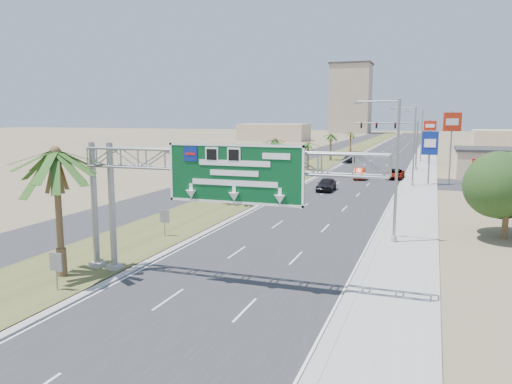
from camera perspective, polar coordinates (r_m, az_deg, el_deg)
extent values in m
plane|color=#8C7A59|center=(18.87, -15.48, -19.68)|extent=(600.00, 600.00, 0.00)
cube|color=#28282B|center=(124.15, 15.07, 4.30)|extent=(12.00, 300.00, 0.02)
cube|color=#9E9B93|center=(123.77, 19.00, 4.14)|extent=(4.00, 300.00, 0.10)
cube|color=#424F23|center=(125.34, 10.49, 4.52)|extent=(7.00, 300.00, 0.12)
cube|color=#28282B|center=(126.64, 7.36, 4.61)|extent=(8.00, 300.00, 0.02)
cylinder|color=gray|center=(29.43, -16.12, -1.77)|extent=(0.36, 0.36, 7.40)
cylinder|color=gray|center=(30.14, -17.98, -1.61)|extent=(0.36, 0.36, 7.40)
cube|color=#9E9B93|center=(30.25, -15.84, -8.30)|extent=(0.70, 0.70, 0.40)
cube|color=#9E9B93|center=(30.94, -17.67, -8.00)|extent=(0.70, 0.70, 0.40)
cube|color=#07451E|center=(24.95, -2.47, 2.08)|extent=(7.20, 0.12, 3.00)
cube|color=navy|center=(25.79, -7.52, 4.35)|extent=(0.75, 0.03, 0.75)
cone|color=white|center=(25.04, -2.53, -0.55)|extent=(0.56, 0.56, 0.45)
cylinder|color=brown|center=(29.17, -21.59, -2.53)|extent=(0.36, 0.36, 7.00)
cylinder|color=brown|center=(29.77, -21.31, -7.56)|extent=(0.54, 0.54, 1.68)
cylinder|color=brown|center=(49.79, -3.40, 1.33)|extent=(0.36, 0.36, 5.00)
cylinder|color=brown|center=(50.07, -3.38, -0.83)|extent=(0.54, 0.54, 1.20)
cylinder|color=brown|center=(64.69, 2.15, 3.39)|extent=(0.36, 0.36, 5.80)
cylinder|color=brown|center=(64.93, 2.14, 1.46)|extent=(0.54, 0.54, 1.39)
cylinder|color=brown|center=(82.03, 5.93, 4.02)|extent=(0.36, 0.36, 4.50)
cylinder|color=brown|center=(82.19, 5.92, 2.83)|extent=(0.54, 0.54, 1.08)
cylinder|color=brown|center=(100.52, 8.52, 5.02)|extent=(0.36, 0.36, 5.20)
cylinder|color=brown|center=(100.66, 8.50, 3.90)|extent=(0.54, 0.54, 1.25)
cylinder|color=brown|center=(125.12, 10.75, 5.58)|extent=(0.36, 0.36, 4.80)
cylinder|color=brown|center=(125.22, 10.73, 4.75)|extent=(0.54, 0.54, 1.15)
cylinder|color=gray|center=(35.73, 15.77, 2.15)|extent=(0.20, 0.20, 10.00)
cylinder|color=gray|center=(35.66, 13.82, 10.02)|extent=(2.80, 0.12, 0.12)
cube|color=slate|center=(35.83, 11.55, 9.93)|extent=(0.50, 0.22, 0.18)
cylinder|color=#9E9B93|center=(36.55, 15.47, -5.27)|extent=(0.44, 0.44, 0.50)
cylinder|color=gray|center=(65.60, 17.61, 4.91)|extent=(0.20, 0.20, 10.00)
cylinder|color=gray|center=(65.56, 16.57, 9.20)|extent=(2.80, 0.12, 0.12)
cube|color=slate|center=(65.65, 15.33, 9.16)|extent=(0.50, 0.22, 0.18)
cylinder|color=#9E9B93|center=(66.05, 17.42, 0.79)|extent=(0.44, 0.44, 0.50)
cylinder|color=gray|center=(101.55, 18.39, 6.07)|extent=(0.20, 0.20, 10.00)
cylinder|color=gray|center=(101.52, 17.73, 8.84)|extent=(2.80, 0.12, 0.12)
cube|color=slate|center=(101.58, 16.92, 8.82)|extent=(0.50, 0.22, 0.18)
cylinder|color=#9E9B93|center=(101.84, 18.26, 3.40)|extent=(0.44, 0.44, 0.50)
cylinder|color=gray|center=(85.63, 17.89, 5.02)|extent=(0.28, 0.28, 8.00)
cylinder|color=gray|center=(85.79, 14.64, 7.63)|extent=(10.00, 0.18, 0.18)
cube|color=black|center=(85.48, 15.63, 7.32)|extent=(0.32, 0.18, 0.95)
cube|color=black|center=(85.75, 13.61, 7.40)|extent=(0.32, 0.18, 0.95)
cube|color=black|center=(86.05, 11.95, 7.46)|extent=(0.32, 0.18, 0.95)
sphere|color=red|center=(85.36, 15.63, 7.52)|extent=(0.22, 0.22, 0.22)
imported|color=black|center=(85.51, 17.99, 7.02)|extent=(0.16, 0.16, 0.60)
cylinder|color=#9E9B93|center=(85.92, 17.78, 2.55)|extent=(0.56, 0.56, 0.60)
cylinder|color=brown|center=(40.38, 26.67, -2.11)|extent=(0.44, 0.44, 3.90)
sphere|color=black|center=(40.02, 26.92, 1.55)|extent=(4.50, 4.50, 4.50)
cylinder|color=gray|center=(27.43, -21.83, -8.84)|extent=(0.08, 0.08, 1.80)
cube|color=slate|center=(27.23, -21.91, -7.43)|extent=(0.75, 0.06, 0.95)
cylinder|color=gray|center=(37.26, -10.40, -3.80)|extent=(0.08, 0.08, 1.80)
cube|color=slate|center=(37.12, -10.42, -2.75)|extent=(0.75, 0.06, 0.95)
cube|color=tan|center=(266.89, 10.76, 10.40)|extent=(20.00, 16.00, 35.00)
cube|color=tan|center=(182.00, 2.08, 6.84)|extent=(24.00, 14.00, 6.00)
cube|color=tan|center=(154.90, 27.21, 5.38)|extent=(20.00, 12.00, 5.00)
imported|color=black|center=(59.87, 8.04, 0.85)|extent=(1.87, 4.60, 1.57)
imported|color=maroon|center=(72.10, 11.74, 2.07)|extent=(2.28, 4.95, 1.57)
imported|color=gray|center=(73.46, 15.59, 1.98)|extent=(2.54, 5.06, 1.37)
imported|color=black|center=(97.22, 10.59, 3.73)|extent=(2.31, 4.98, 1.41)
cylinder|color=gray|center=(69.72, 21.37, 4.71)|extent=(0.20, 0.20, 9.51)
cube|color=red|center=(69.60, 21.52, 7.47)|extent=(2.30, 1.29, 2.40)
cube|color=white|center=(69.42, 21.52, 7.47)|extent=(1.54, 0.75, 0.84)
cylinder|color=gray|center=(67.95, 19.20, 3.73)|extent=(0.20, 0.20, 7.12)
cube|color=navy|center=(67.83, 19.27, 5.30)|extent=(2.01, 0.38, 3.00)
cube|color=white|center=(67.65, 19.27, 5.29)|extent=(1.40, 0.10, 1.05)
cylinder|color=gray|center=(97.40, 19.19, 5.40)|extent=(0.20, 0.20, 8.18)
cube|color=red|center=(97.30, 19.28, 7.16)|extent=(2.22, 0.60, 1.80)
cube|color=white|center=(97.12, 19.28, 7.16)|extent=(1.53, 0.25, 0.63)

